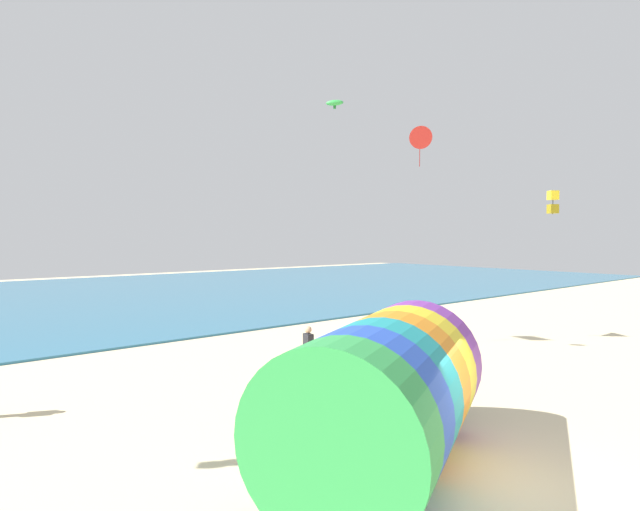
% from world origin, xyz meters
% --- Properties ---
extents(ground_plane, '(120.00, 120.00, 0.00)m').
position_xyz_m(ground_plane, '(0.00, 0.00, 0.00)').
color(ground_plane, beige).
extents(sea, '(120.00, 40.00, 0.10)m').
position_xyz_m(sea, '(0.00, 36.31, 0.05)').
color(sea, teal).
rests_on(sea, ground).
extents(giant_inflatable_tube, '(6.67, 5.41, 3.12)m').
position_xyz_m(giant_inflatable_tube, '(-1.12, 1.67, 1.56)').
color(giant_inflatable_tube, green).
rests_on(giant_inflatable_tube, ground).
extents(kite_handler, '(0.33, 0.41, 1.69)m').
position_xyz_m(kite_handler, '(2.04, 4.04, 0.86)').
color(kite_handler, '#726651').
rests_on(kite_handler, ground).
extents(kite_yellow_box, '(0.43, 0.43, 0.89)m').
position_xyz_m(kite_yellow_box, '(9.95, 3.65, 6.00)').
color(kite_yellow_box, yellow).
extents(kite_green_parafoil, '(0.60, 0.69, 0.34)m').
position_xyz_m(kite_green_parafoil, '(4.16, 9.24, 9.80)').
color(kite_green_parafoil, green).
extents(kite_red_delta, '(1.56, 1.56, 1.94)m').
position_xyz_m(kite_red_delta, '(8.69, 8.86, 9.09)').
color(kite_red_delta, red).
extents(bystander_mid_beach, '(0.27, 0.39, 1.76)m').
position_xyz_m(bystander_mid_beach, '(1.76, 7.81, 0.91)').
color(bystander_mid_beach, '#383D56').
rests_on(bystander_mid_beach, ground).
extents(bystander_far_left, '(0.36, 0.42, 1.73)m').
position_xyz_m(bystander_far_left, '(5.07, 6.88, 0.89)').
color(bystander_far_left, '#726651').
rests_on(bystander_far_left, ground).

